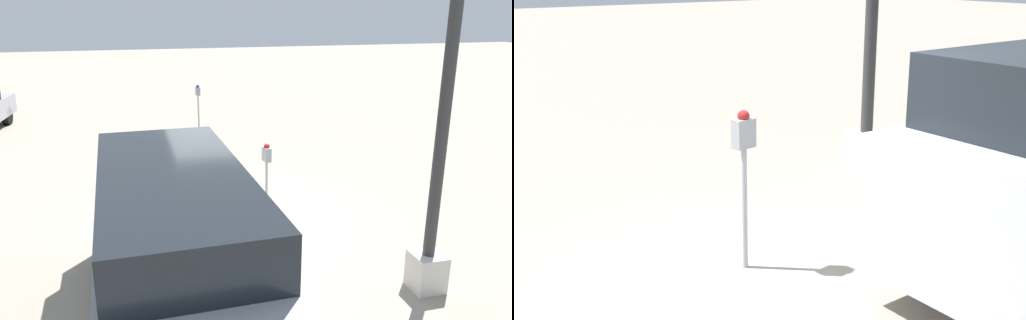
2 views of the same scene
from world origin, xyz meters
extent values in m
plane|color=gray|center=(0.00, 0.00, 0.00)|extent=(80.00, 80.00, 0.00)
cylinder|color=#9E9EA3|center=(0.12, 0.50, 0.58)|extent=(0.05, 0.05, 1.16)
cube|color=gray|center=(0.12, 0.50, 1.29)|extent=(0.21, 0.14, 0.26)
sphere|color=maroon|center=(0.12, 0.50, 1.44)|extent=(0.11, 0.11, 0.11)
cube|color=beige|center=(3.05, 2.03, 0.28)|extent=(0.44, 0.44, 0.55)
cylinder|color=black|center=(1.47, -0.70, 0.33)|extent=(0.66, 0.23, 0.66)
camera|label=1|loc=(8.53, -1.94, 3.90)|focal=35.00mm
camera|label=2|loc=(-2.81, -4.09, 2.70)|focal=45.00mm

